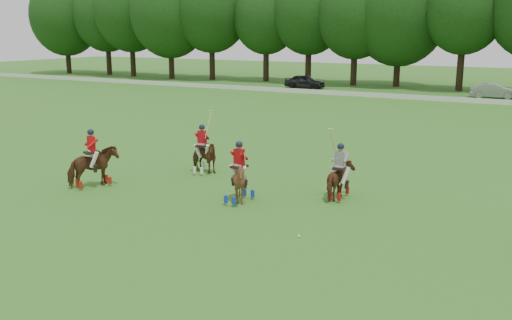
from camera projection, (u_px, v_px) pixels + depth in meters
The scene contains 10 objects.
ground at pixel (190, 229), 17.97m from camera, with size 180.00×180.00×0.00m, color #377321.
tree_line at pixel (468, 9), 57.07m from camera, with size 117.98×14.32×14.75m.
boundary_rail at pixel (439, 99), 50.39m from camera, with size 120.00×0.10×0.44m, color white.
car_left at pixel (305, 82), 61.15m from camera, with size 1.75×4.34×1.48m, color black.
car_mid at pixel (494, 91), 52.28m from camera, with size 1.44×4.12×1.36m, color gray.
polo_red_a at pixel (93, 166), 22.60m from camera, with size 1.64×2.12×2.34m.
polo_red_b at pixel (202, 156), 24.92m from camera, with size 1.61×1.45×2.68m.
polo_red_c at pixel (239, 181), 20.57m from camera, with size 1.41×1.54×2.26m.
polo_stripe_a at pixel (340, 179), 21.03m from camera, with size 1.02×1.65×2.64m.
polo_ball at pixel (299, 236), 17.22m from camera, with size 0.09×0.09×0.09m, color white.
Camera 1 is at (10.02, -13.93, 6.12)m, focal length 40.00 mm.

